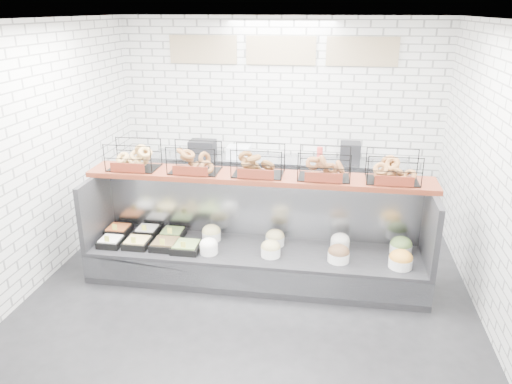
# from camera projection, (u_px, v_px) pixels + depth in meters

# --- Properties ---
(ground) EXTENTS (5.50, 5.50, 0.00)m
(ground) POSITION_uv_depth(u_px,v_px,m) (251.00, 291.00, 5.83)
(ground) COLOR black
(ground) RESTS_ON ground
(room_shell) EXTENTS (5.02, 5.51, 3.01)m
(room_shell) POSITION_uv_depth(u_px,v_px,m) (259.00, 106.00, 5.67)
(room_shell) COLOR silver
(room_shell) RESTS_ON ground
(display_case) EXTENTS (4.00, 0.90, 1.20)m
(display_case) POSITION_uv_depth(u_px,v_px,m) (256.00, 252.00, 6.03)
(display_case) COLOR black
(display_case) RESTS_ON ground
(bagel_shelf) EXTENTS (4.10, 0.50, 0.40)m
(bagel_shelf) POSITION_uv_depth(u_px,v_px,m) (258.00, 165.00, 5.82)
(bagel_shelf) COLOR #531E11
(bagel_shelf) RESTS_ON display_case
(prep_counter) EXTENTS (4.00, 0.60, 1.20)m
(prep_counter) POSITION_uv_depth(u_px,v_px,m) (276.00, 184.00, 7.91)
(prep_counter) COLOR #93969B
(prep_counter) RESTS_ON ground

